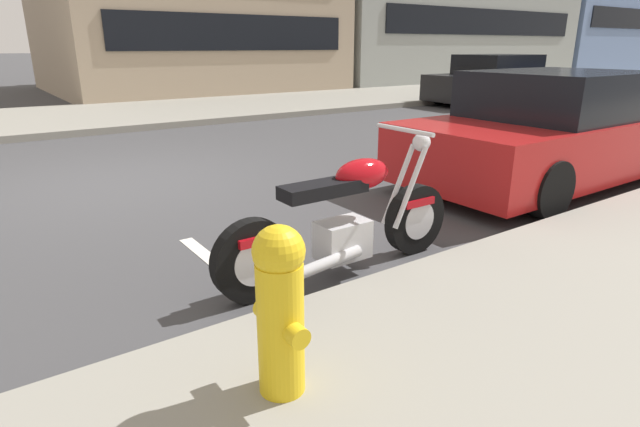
{
  "coord_description": "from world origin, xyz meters",
  "views": [
    {
      "loc": [
        -1.5,
        -6.76,
        1.72
      ],
      "look_at": [
        0.68,
        -3.64,
        0.46
      ],
      "focal_mm": 28.55,
      "sensor_mm": 36.0,
      "label": 1
    }
  ],
  "objects_px": {
    "parked_motorcycle": "(346,223)",
    "fire_hydrant": "(280,307)",
    "parked_car_far_down_curb": "(557,132)",
    "car_opposite_curb": "(493,81)"
  },
  "relations": [
    {
      "from": "parked_car_far_down_curb",
      "to": "car_opposite_curb",
      "type": "distance_m",
      "value": 9.52
    },
    {
      "from": "car_opposite_curb",
      "to": "fire_hydrant",
      "type": "relative_size",
      "value": 5.05
    },
    {
      "from": "parked_motorcycle",
      "to": "fire_hydrant",
      "type": "xyz_separation_m",
      "value": [
        -1.24,
        -1.11,
        0.16
      ]
    },
    {
      "from": "fire_hydrant",
      "to": "parked_motorcycle",
      "type": "bearing_deg",
      "value": 41.86
    },
    {
      "from": "car_opposite_curb",
      "to": "parked_car_far_down_curb",
      "type": "bearing_deg",
      "value": 43.74
    },
    {
      "from": "parked_car_far_down_curb",
      "to": "car_opposite_curb",
      "type": "relative_size",
      "value": 1.08
    },
    {
      "from": "parked_car_far_down_curb",
      "to": "fire_hydrant",
      "type": "height_order",
      "value": "parked_car_far_down_curb"
    },
    {
      "from": "parked_motorcycle",
      "to": "car_opposite_curb",
      "type": "relative_size",
      "value": 0.51
    },
    {
      "from": "parked_car_far_down_curb",
      "to": "parked_motorcycle",
      "type": "bearing_deg",
      "value": -169.92
    },
    {
      "from": "parked_motorcycle",
      "to": "fire_hydrant",
      "type": "height_order",
      "value": "parked_motorcycle"
    }
  ]
}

